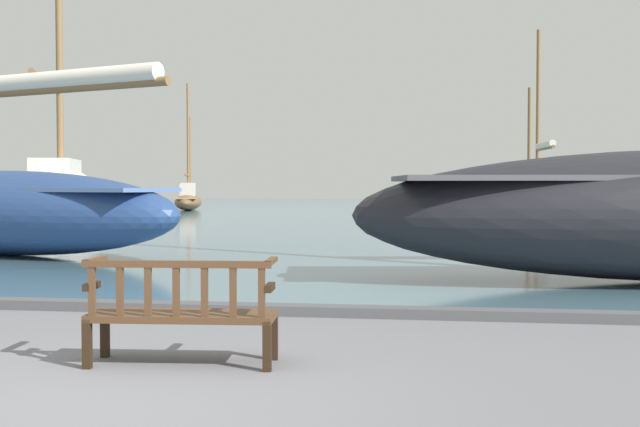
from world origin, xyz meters
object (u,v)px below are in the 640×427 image
at_px(park_bench, 182,311).
at_px(sailboat_distant_harbor, 1,205).
at_px(sailboat_centre_channel, 60,190).
at_px(sailboat_far_port, 188,199).
at_px(sailboat_outer_port, 538,194).

distance_m(park_bench, sailboat_distant_harbor, 11.65).
relative_size(park_bench, sailboat_centre_channel, 0.11).
bearing_deg(sailboat_centre_channel, park_bench, -61.55).
height_order(sailboat_far_port, sailboat_outer_port, sailboat_outer_port).
height_order(sailboat_distant_harbor, sailboat_far_port, sailboat_distant_harbor).
distance_m(sailboat_far_port, sailboat_outer_port, 20.50).
bearing_deg(sailboat_far_port, sailboat_centre_channel, -93.21).
relative_size(sailboat_centre_channel, sailboat_distant_harbor, 1.44).
height_order(sailboat_centre_channel, sailboat_outer_port, sailboat_centre_channel).
height_order(sailboat_centre_channel, sailboat_far_port, sailboat_centre_channel).
bearing_deg(sailboat_outer_port, sailboat_centre_channel, -143.94).
bearing_deg(park_bench, sailboat_distant_harbor, 127.25).
bearing_deg(sailboat_distant_harbor, sailboat_centre_channel, 112.43).
relative_size(sailboat_far_port, sailboat_outer_port, 0.73).
xyz_separation_m(sailboat_far_port, sailboat_outer_port, (20.49, 0.72, 0.32)).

